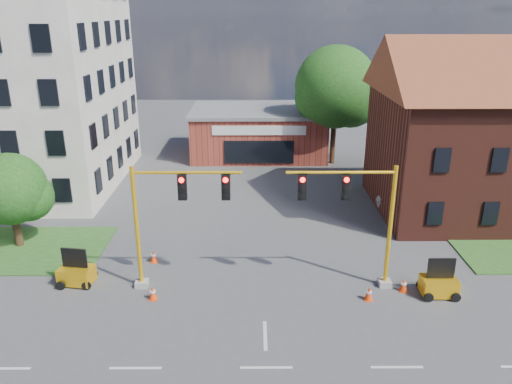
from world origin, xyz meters
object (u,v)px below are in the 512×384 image
signal_mast_east (357,213)px  trailer_east (439,284)px  trailer_west (76,273)px  pickup_white (418,200)px  signal_mast_west (171,213)px

signal_mast_east → trailer_east: 5.26m
trailer_west → pickup_white: bearing=34.4°
signal_mast_west → pickup_white: size_ratio=1.13×
trailer_west → signal_mast_east: bearing=7.5°
trailer_east → pickup_white: (2.35, 10.77, 0.17)m
signal_mast_east → trailer_west: size_ratio=3.35×
trailer_west → signal_mast_west: bearing=5.5°
signal_mast_east → trailer_west: bearing=178.9°
signal_mast_east → pickup_white: signal_mast_east is taller
signal_mast_west → signal_mast_east: same height
signal_mast_east → trailer_east: size_ratio=3.32×
signal_mast_west → trailer_west: (-4.91, 0.27, -3.34)m
trailer_east → signal_mast_east: bearing=167.7°
trailer_east → pickup_white: trailer_east is taller
trailer_west → trailer_east: size_ratio=0.99×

